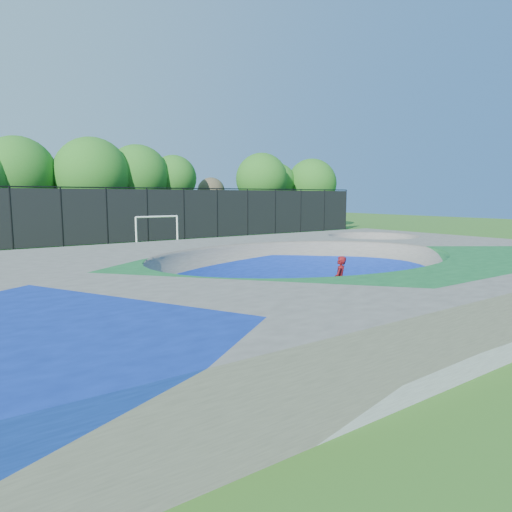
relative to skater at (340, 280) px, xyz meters
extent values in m
plane|color=#2D621B|center=(-0.31, 1.28, -0.77)|extent=(120.00, 120.00, 0.00)
cube|color=gray|center=(-0.31, 1.28, -0.02)|extent=(22.00, 14.00, 1.50)
imported|color=red|center=(0.00, 0.00, 0.00)|extent=(0.67, 0.60, 1.54)
cube|color=black|center=(0.00, 0.00, -0.74)|extent=(0.79, 0.56, 0.05)
cylinder|color=white|center=(0.70, 19.41, 0.23)|extent=(0.12, 0.12, 2.01)
cylinder|color=white|center=(3.71, 19.41, 0.23)|extent=(0.12, 0.12, 2.01)
cylinder|color=white|center=(2.20, 19.41, 1.24)|extent=(3.01, 0.12, 0.12)
cylinder|color=black|center=(-6.31, 22.28, 1.23)|extent=(0.09, 0.09, 4.00)
cylinder|color=black|center=(-3.31, 22.28, 1.23)|extent=(0.09, 0.09, 4.00)
cylinder|color=black|center=(-0.31, 22.28, 1.23)|extent=(0.09, 0.09, 4.00)
cylinder|color=black|center=(2.69, 22.28, 1.23)|extent=(0.09, 0.09, 4.00)
cylinder|color=black|center=(5.69, 22.28, 1.23)|extent=(0.09, 0.09, 4.00)
cylinder|color=black|center=(8.69, 22.28, 1.23)|extent=(0.09, 0.09, 4.00)
cylinder|color=black|center=(11.69, 22.28, 1.23)|extent=(0.09, 0.09, 4.00)
cylinder|color=black|center=(14.69, 22.28, 1.23)|extent=(0.09, 0.09, 4.00)
cylinder|color=black|center=(17.69, 22.28, 1.23)|extent=(0.09, 0.09, 4.00)
cylinder|color=black|center=(20.69, 22.28, 1.23)|extent=(0.09, 0.09, 4.00)
cylinder|color=black|center=(23.69, 22.28, 1.23)|extent=(0.09, 0.09, 4.00)
cube|color=black|center=(-0.31, 22.28, 1.23)|extent=(48.00, 0.03, 3.80)
cylinder|color=black|center=(-0.31, 22.28, 3.23)|extent=(48.00, 0.08, 0.08)
cylinder|color=#483324|center=(-4.95, 28.11, 0.71)|extent=(0.44, 0.44, 2.96)
sphere|color=#22671B|center=(-4.95, 28.11, 4.27)|extent=(5.54, 5.54, 5.54)
cylinder|color=#483324|center=(0.06, 26.78, 0.66)|extent=(0.44, 0.44, 2.86)
sphere|color=#22671B|center=(0.06, 26.78, 4.27)|extent=(5.82, 5.82, 5.82)
cylinder|color=#483324|center=(3.92, 27.21, 0.78)|extent=(0.44, 0.44, 3.09)
sphere|color=#22671B|center=(3.92, 27.21, 4.28)|extent=(5.23, 5.23, 5.23)
cylinder|color=#483324|center=(7.11, 27.04, 0.96)|extent=(0.44, 0.44, 3.45)
sphere|color=#22671B|center=(7.11, 27.04, 4.18)|extent=(4.01, 4.01, 4.01)
cylinder|color=#483324|center=(11.42, 28.00, 0.61)|extent=(0.44, 0.44, 2.76)
sphere|color=brown|center=(11.42, 28.00, 3.09)|extent=(2.60, 2.60, 2.60)
cylinder|color=#483324|center=(16.28, 26.51, 0.82)|extent=(0.44, 0.44, 3.17)
sphere|color=#22671B|center=(16.28, 26.51, 4.29)|extent=(5.05, 5.05, 5.05)
cylinder|color=#483324|center=(19.62, 28.46, 0.85)|extent=(0.44, 0.44, 3.23)
sphere|color=#22671B|center=(19.62, 28.46, 4.02)|extent=(4.14, 4.14, 4.14)
cylinder|color=#483324|center=(23.12, 26.78, 0.60)|extent=(0.44, 0.44, 2.74)
sphere|color=#22671B|center=(23.12, 26.78, 3.95)|extent=(5.28, 5.28, 5.28)
camera|label=1|loc=(-10.39, -10.03, 2.65)|focal=32.00mm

